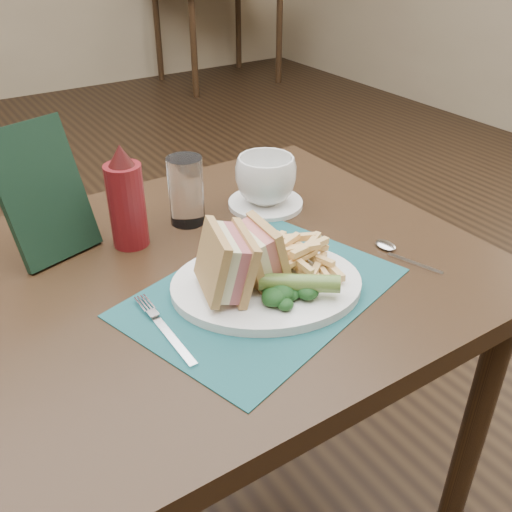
{
  "coord_description": "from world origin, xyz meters",
  "views": [
    {
      "loc": [
        -0.38,
        -1.22,
        1.27
      ],
      "look_at": [
        0.03,
        -0.59,
        0.8
      ],
      "focal_mm": 40.0,
      "sensor_mm": 36.0,
      "label": 1
    }
  ],
  "objects": [
    {
      "name": "pickle_spear",
      "position": [
        0.05,
        -0.67,
        0.79
      ],
      "size": [
        0.11,
        0.1,
        0.03
      ],
      "primitive_type": "cylinder",
      "rotation": [
        1.54,
        0.0,
        0.89
      ],
      "color": "#4C6C29",
      "rests_on": "plate"
    },
    {
      "name": "coffee_cup",
      "position": [
        0.2,
        -0.37,
        0.81
      ],
      "size": [
        0.17,
        0.17,
        0.09
      ],
      "primitive_type": "imported",
      "rotation": [
        0.0,
        0.0,
        0.63
      ],
      "color": "white",
      "rests_on": "saucer"
    },
    {
      "name": "floor",
      "position": [
        0.0,
        0.0,
        0.0
      ],
      "size": [
        7.0,
        7.0,
        0.0
      ],
      "primitive_type": "plane",
      "color": "black",
      "rests_on": "ground"
    },
    {
      "name": "spoon",
      "position": [
        0.28,
        -0.67,
        0.76
      ],
      "size": [
        0.08,
        0.15,
        0.01
      ],
      "primitive_type": null,
      "rotation": [
        0.0,
        0.0,
        0.31
      ],
      "color": "silver",
      "rests_on": "table_main"
    },
    {
      "name": "sandwich_half_a",
      "position": [
        -0.05,
        -0.6,
        0.82
      ],
      "size": [
        0.1,
        0.12,
        0.11
      ],
      "primitive_type": null,
      "rotation": [
        0.0,
        0.24,
        -0.26
      ],
      "color": "tan",
      "rests_on": "plate"
    },
    {
      "name": "table_bg_right",
      "position": [
        2.04,
        3.05,
        0.38
      ],
      "size": [
        0.9,
        0.75,
        0.75
      ],
      "primitive_type": null,
      "color": "black",
      "rests_on": "ground"
    },
    {
      "name": "plate",
      "position": [
        0.03,
        -0.62,
        0.76
      ],
      "size": [
        0.37,
        0.34,
        0.01
      ],
      "primitive_type": null,
      "rotation": [
        0.0,
        0.0,
        -0.42
      ],
      "color": "white",
      "rests_on": "placemat"
    },
    {
      "name": "fork",
      "position": [
        -0.15,
        -0.62,
        0.76
      ],
      "size": [
        0.03,
        0.17,
        0.01
      ],
      "primitive_type": null,
      "rotation": [
        0.0,
        0.0,
        -0.0
      ],
      "color": "silver",
      "rests_on": "placemat"
    },
    {
      "name": "kale_garnish",
      "position": [
        0.04,
        -0.67,
        0.78
      ],
      "size": [
        0.11,
        0.08,
        0.03
      ],
      "primitive_type": null,
      "color": "black",
      "rests_on": "plate"
    },
    {
      "name": "sandwich_half_b",
      "position": [
        0.01,
        -0.6,
        0.81
      ],
      "size": [
        0.08,
        0.1,
        0.09
      ],
      "primitive_type": null,
      "rotation": [
        0.0,
        -0.24,
        -0.09
      ],
      "color": "tan",
      "rests_on": "plate"
    },
    {
      "name": "ketchup_bottle",
      "position": [
        -0.09,
        -0.36,
        0.84
      ],
      "size": [
        0.08,
        0.08,
        0.19
      ],
      "primitive_type": null,
      "rotation": [
        0.0,
        0.0,
        0.36
      ],
      "color": "#5F1014",
      "rests_on": "table_main"
    },
    {
      "name": "saucer",
      "position": [
        0.2,
        -0.37,
        0.76
      ],
      "size": [
        0.2,
        0.2,
        0.01
      ],
      "primitive_type": "cylinder",
      "rotation": [
        0.0,
        0.0,
        -0.39
      ],
      "color": "white",
      "rests_on": "table_main"
    },
    {
      "name": "placemat",
      "position": [
        0.02,
        -0.62,
        0.75
      ],
      "size": [
        0.48,
        0.4,
        0.0
      ],
      "primitive_type": "cube",
      "rotation": [
        0.0,
        0.0,
        0.29
      ],
      "color": "#194C50",
      "rests_on": "table_main"
    },
    {
      "name": "table_main",
      "position": [
        0.0,
        -0.5,
        0.38
      ],
      "size": [
        0.9,
        0.75,
        0.75
      ],
      "primitive_type": null,
      "color": "black",
      "rests_on": "ground"
    },
    {
      "name": "fries_pile",
      "position": [
        0.1,
        -0.6,
        0.79
      ],
      "size": [
        0.18,
        0.2,
        0.05
      ],
      "primitive_type": null,
      "color": "#E6BC73",
      "rests_on": "plate"
    },
    {
      "name": "check_presenter",
      "position": [
        -0.21,
        -0.31,
        0.86
      ],
      "size": [
        0.16,
        0.12,
        0.23
      ],
      "primitive_type": "cube",
      "rotation": [
        -0.31,
        0.0,
        0.29
      ],
      "color": "black",
      "rests_on": "table_main"
    },
    {
      "name": "drinking_glass",
      "position": [
        0.04,
        -0.34,
        0.81
      ],
      "size": [
        0.08,
        0.08,
        0.13
      ],
      "primitive_type": "cylinder",
      "rotation": [
        0.0,
        0.0,
        0.28
      ],
      "color": "white",
      "rests_on": "table_main"
    }
  ]
}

